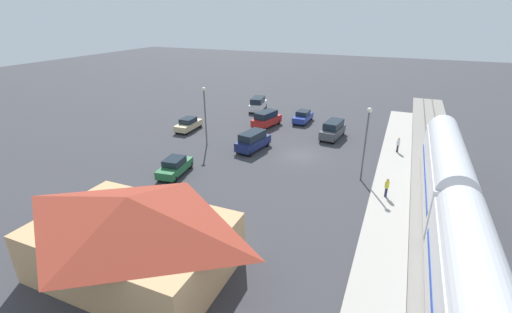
# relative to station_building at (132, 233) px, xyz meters

# --- Properties ---
(ground_plane) EXTENTS (200.00, 200.00, 0.00)m
(ground_plane) POSITION_rel_station_building_xyz_m (-4.00, -22.00, -2.68)
(ground_plane) COLOR #38383D
(railway_track) EXTENTS (4.80, 70.00, 0.30)m
(railway_track) POSITION_rel_station_building_xyz_m (-18.00, -22.00, -2.58)
(railway_track) COLOR gray
(railway_track) RESTS_ON ground
(platform) EXTENTS (3.20, 46.00, 0.30)m
(platform) POSITION_rel_station_building_xyz_m (-14.00, -22.00, -2.53)
(platform) COLOR #A8A399
(platform) RESTS_ON ground
(station_building) EXTENTS (12.20, 8.37, 5.15)m
(station_building) POSITION_rel_station_building_xyz_m (0.00, 0.00, 0.00)
(station_building) COLOR tan
(station_building) RESTS_ON ground
(pedestrian_on_platform) EXTENTS (0.36, 0.36, 1.71)m
(pedestrian_on_platform) POSITION_rel_station_building_xyz_m (-14.07, -26.59, -1.40)
(pedestrian_on_platform) COLOR #333338
(pedestrian_on_platform) RESTS_ON platform
(pedestrian_waiting_far) EXTENTS (0.36, 0.36, 1.71)m
(pedestrian_waiting_far) POSITION_rel_station_building_xyz_m (-13.64, -15.30, -1.40)
(pedestrian_waiting_far) COLOR #23284C
(pedestrian_waiting_far) RESTS_ON platform
(suv_charcoal) EXTENTS (2.52, 5.10, 2.22)m
(suv_charcoal) POSITION_rel_station_building_xyz_m (-6.20, -29.32, -1.53)
(suv_charcoal) COLOR #47494F
(suv_charcoal) RESTS_ON ground
(sedan_tan) EXTENTS (1.97, 4.55, 1.74)m
(sedan_tan) POSITION_rel_station_building_xyz_m (12.44, -24.67, -1.80)
(sedan_tan) COLOR #C6B284
(sedan_tan) RESTS_ON ground
(suv_navy) EXTENTS (2.77, 5.16, 2.22)m
(suv_navy) POSITION_rel_station_building_xyz_m (1.50, -21.52, -1.53)
(suv_navy) COLOR navy
(suv_navy) RESTS_ON ground
(suv_red) EXTENTS (2.99, 5.21, 2.22)m
(suv_red) POSITION_rel_station_building_xyz_m (3.31, -30.36, -1.53)
(suv_red) COLOR red
(suv_red) RESTS_ON ground
(sedan_green) EXTENTS (2.39, 4.69, 1.74)m
(sedan_green) POSITION_rel_station_building_xyz_m (5.92, -12.37, -1.80)
(sedan_green) COLOR #236638
(sedan_green) RESTS_ON ground
(sedan_blue) EXTENTS (1.99, 4.56, 1.74)m
(sedan_blue) POSITION_rel_station_building_xyz_m (-0.82, -34.42, -1.80)
(sedan_blue) COLOR #283D9E
(sedan_blue) RESTS_ON ground
(suv_white) EXTENTS (2.74, 5.16, 2.22)m
(suv_white) POSITION_rel_station_building_xyz_m (7.71, -37.74, -1.53)
(suv_white) COLOR white
(suv_white) RESTS_ON ground
(light_pole_near_platform) EXTENTS (0.44, 0.44, 7.13)m
(light_pole_near_platform) POSITION_rel_station_building_xyz_m (-11.20, -18.37, 1.86)
(light_pole_near_platform) COLOR #515156
(light_pole_near_platform) RESTS_ON ground
(light_pole_lot_center) EXTENTS (0.44, 0.44, 7.01)m
(light_pole_lot_center) POSITION_rel_station_building_xyz_m (7.36, -20.90, 1.79)
(light_pole_lot_center) COLOR #515156
(light_pole_lot_center) RESTS_ON ground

